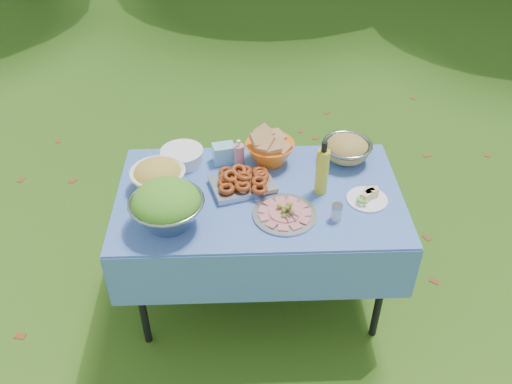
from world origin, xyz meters
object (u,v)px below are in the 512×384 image
salad_bowl (167,206)px  plate_stack (182,156)px  bread_bowl (270,148)px  oil_bottle (322,167)px  charcuterie_platter (285,209)px  pasta_bowl_steel (347,149)px  picnic_table (259,247)px

salad_bowl → plate_stack: bearing=86.8°
bread_bowl → oil_bottle: (0.25, -0.28, 0.06)m
oil_bottle → charcuterie_platter: bearing=-137.3°
bread_bowl → oil_bottle: bearing=-48.3°
pasta_bowl_steel → oil_bottle: oil_bottle is taller
charcuterie_platter → salad_bowl: bearing=-175.2°
plate_stack → bread_bowl: (0.48, -0.01, 0.05)m
bread_bowl → plate_stack: bearing=178.5°
salad_bowl → bread_bowl: 0.72m
plate_stack → pasta_bowl_steel: pasta_bowl_steel is taller
bread_bowl → oil_bottle: 0.37m
picnic_table → oil_bottle: 0.62m
charcuterie_platter → oil_bottle: oil_bottle is taller
pasta_bowl_steel → picnic_table: bearing=-149.9°
plate_stack → pasta_bowl_steel: bearing=-0.7°
picnic_table → plate_stack: plate_stack is taller
oil_bottle → plate_stack: bearing=158.4°
picnic_table → salad_bowl: bearing=-153.4°
bread_bowl → salad_bowl: bearing=-135.3°
salad_bowl → oil_bottle: bearing=16.9°
bread_bowl → charcuterie_platter: bearing=-84.1°
bread_bowl → charcuterie_platter: 0.47m
pasta_bowl_steel → oil_bottle: 0.34m
picnic_table → pasta_bowl_steel: (0.49, 0.29, 0.45)m
plate_stack → salad_bowl: bearing=-93.2°
picnic_table → oil_bottle: oil_bottle is taller
picnic_table → bread_bowl: size_ratio=5.40×
bread_bowl → pasta_bowl_steel: 0.42m
picnic_table → pasta_bowl_steel: pasta_bowl_steel is taller
salad_bowl → pasta_bowl_steel: size_ratio=1.31×
plate_stack → picnic_table: bearing=-35.7°
salad_bowl → charcuterie_platter: salad_bowl is taller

